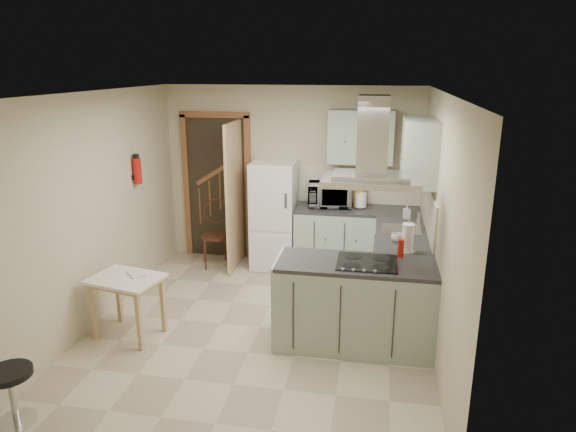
% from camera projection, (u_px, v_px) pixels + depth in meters
% --- Properties ---
extents(floor, '(4.20, 4.20, 0.00)m').
position_uv_depth(floor, '(260.00, 327.00, 5.62)').
color(floor, '#C1B496').
rests_on(floor, ground).
extents(ceiling, '(4.20, 4.20, 0.00)m').
position_uv_depth(ceiling, '(256.00, 93.00, 4.91)').
color(ceiling, silver).
rests_on(ceiling, back_wall).
extents(back_wall, '(3.60, 0.00, 3.60)m').
position_uv_depth(back_wall, '(292.00, 176.00, 7.25)').
color(back_wall, '#BFB394').
rests_on(back_wall, floor).
extents(left_wall, '(0.00, 4.20, 4.20)m').
position_uv_depth(left_wall, '(97.00, 210.00, 5.56)').
color(left_wall, '#BFB394').
rests_on(left_wall, floor).
extents(right_wall, '(0.00, 4.20, 4.20)m').
position_uv_depth(right_wall, '(439.00, 227.00, 4.97)').
color(right_wall, '#BFB394').
rests_on(right_wall, floor).
extents(doorway, '(1.10, 0.12, 2.10)m').
position_uv_depth(doorway, '(217.00, 187.00, 7.46)').
color(doorway, brown).
rests_on(doorway, floor).
extents(fridge, '(0.60, 0.60, 1.50)m').
position_uv_depth(fridge, '(274.00, 215.00, 7.14)').
color(fridge, white).
rests_on(fridge, floor).
extents(counter_back, '(1.08, 0.60, 0.90)m').
position_uv_depth(counter_back, '(335.00, 239.00, 7.08)').
color(counter_back, '#9EB2A0').
rests_on(counter_back, floor).
extents(counter_right, '(0.60, 1.95, 0.90)m').
position_uv_depth(counter_right, '(399.00, 260.00, 6.31)').
color(counter_right, '#9EB2A0').
rests_on(counter_right, floor).
extents(splashback, '(1.68, 0.02, 0.50)m').
position_uv_depth(splashback, '(360.00, 186.00, 7.11)').
color(splashback, beige).
rests_on(splashback, counter_back).
extents(wall_cabinet_back, '(0.85, 0.35, 0.70)m').
position_uv_depth(wall_cabinet_back, '(361.00, 137.00, 6.76)').
color(wall_cabinet_back, '#9EB2A0').
rests_on(wall_cabinet_back, back_wall).
extents(wall_cabinet_right, '(0.35, 0.90, 0.70)m').
position_uv_depth(wall_cabinet_right, '(419.00, 151.00, 5.63)').
color(wall_cabinet_right, '#9EB2A0').
rests_on(wall_cabinet_right, right_wall).
extents(peninsula, '(1.55, 0.65, 0.90)m').
position_uv_depth(peninsula, '(355.00, 304.00, 5.15)').
color(peninsula, '#9EB2A0').
rests_on(peninsula, floor).
extents(hob, '(0.58, 0.50, 0.01)m').
position_uv_depth(hob, '(367.00, 262.00, 5.01)').
color(hob, black).
rests_on(hob, peninsula).
extents(extractor_hood, '(0.90, 0.55, 0.10)m').
position_uv_depth(extractor_hood, '(371.00, 181.00, 4.78)').
color(extractor_hood, silver).
rests_on(extractor_hood, ceiling).
extents(sink, '(0.45, 0.40, 0.01)m').
position_uv_depth(sink, '(402.00, 229.00, 6.01)').
color(sink, silver).
rests_on(sink, counter_right).
extents(fire_extinguisher, '(0.10, 0.10, 0.32)m').
position_uv_depth(fire_extinguisher, '(137.00, 171.00, 6.33)').
color(fire_extinguisher, '#B2140F').
rests_on(fire_extinguisher, left_wall).
extents(drop_leaf_table, '(0.79, 0.66, 0.66)m').
position_uv_depth(drop_leaf_table, '(128.00, 307.00, 5.37)').
color(drop_leaf_table, tan).
rests_on(drop_leaf_table, floor).
extents(bentwood_chair, '(0.50, 0.50, 0.86)m').
position_uv_depth(bentwood_chair, '(215.00, 236.00, 7.25)').
color(bentwood_chair, '#482118').
rests_on(bentwood_chair, floor).
extents(stool, '(0.44, 0.44, 0.48)m').
position_uv_depth(stool, '(13.00, 396.00, 4.06)').
color(stool, black).
rests_on(stool, floor).
extents(microwave, '(0.62, 0.46, 0.32)m').
position_uv_depth(microwave, '(330.00, 195.00, 6.98)').
color(microwave, black).
rests_on(microwave, counter_back).
extents(kettle, '(0.19, 0.19, 0.23)m').
position_uv_depth(kettle, '(361.00, 200.00, 6.90)').
color(kettle, white).
rests_on(kettle, counter_back).
extents(cereal_box, '(0.17, 0.24, 0.34)m').
position_uv_depth(cereal_box, '(361.00, 194.00, 6.97)').
color(cereal_box, orange).
rests_on(cereal_box, counter_back).
extents(soap_bottle, '(0.09, 0.09, 0.18)m').
position_uv_depth(soap_bottle, '(407.00, 212.00, 6.44)').
color(soap_bottle, silver).
rests_on(soap_bottle, counter_right).
extents(paper_towel, '(0.13, 0.13, 0.31)m').
position_uv_depth(paper_towel, '(408.00, 237.00, 5.26)').
color(paper_towel, white).
rests_on(paper_towel, counter_right).
extents(cup, '(0.15, 0.15, 0.09)m').
position_uv_depth(cup, '(397.00, 237.00, 5.60)').
color(cup, silver).
rests_on(cup, counter_right).
extents(red_bottle, '(0.08, 0.08, 0.19)m').
position_uv_depth(red_bottle, '(401.00, 248.00, 5.14)').
color(red_bottle, red).
rests_on(red_bottle, peninsula).
extents(book, '(0.24, 0.25, 0.09)m').
position_uv_depth(book, '(129.00, 272.00, 5.29)').
color(book, '#9E3447').
rests_on(book, drop_leaf_table).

